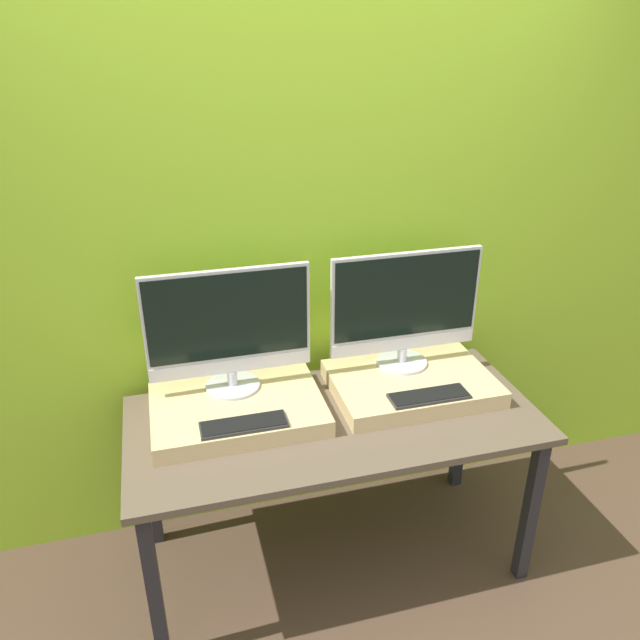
{
  "coord_description": "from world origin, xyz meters",
  "views": [
    {
      "loc": [
        -0.59,
        -1.59,
        2.14
      ],
      "look_at": [
        0.0,
        0.58,
        1.06
      ],
      "focal_mm": 35.0,
      "sensor_mm": 36.0,
      "label": 1
    }
  ],
  "objects_px": {
    "monitor_left": "(229,328)",
    "keyboard_left": "(244,425)",
    "monitor_right": "(405,307)",
    "keyboard_right": "(429,396)"
  },
  "relations": [
    {
      "from": "monitor_left",
      "to": "keyboard_left",
      "type": "xyz_separation_m",
      "value": [
        0.0,
        -0.28,
        -0.26
      ]
    },
    {
      "from": "monitor_right",
      "to": "keyboard_right",
      "type": "relative_size",
      "value": 2.02
    },
    {
      "from": "keyboard_left",
      "to": "monitor_right",
      "type": "bearing_deg",
      "value": 21.14
    },
    {
      "from": "monitor_left",
      "to": "keyboard_right",
      "type": "bearing_deg",
      "value": -21.14
    },
    {
      "from": "monitor_left",
      "to": "monitor_right",
      "type": "xyz_separation_m",
      "value": [
        0.73,
        0.0,
        0.0
      ]
    },
    {
      "from": "monitor_left",
      "to": "keyboard_left",
      "type": "height_order",
      "value": "monitor_left"
    },
    {
      "from": "keyboard_right",
      "to": "monitor_left",
      "type": "bearing_deg",
      "value": 158.86
    },
    {
      "from": "monitor_left",
      "to": "keyboard_left",
      "type": "relative_size",
      "value": 2.02
    },
    {
      "from": "monitor_right",
      "to": "keyboard_right",
      "type": "distance_m",
      "value": 0.38
    },
    {
      "from": "keyboard_left",
      "to": "keyboard_right",
      "type": "distance_m",
      "value": 0.73
    }
  ]
}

